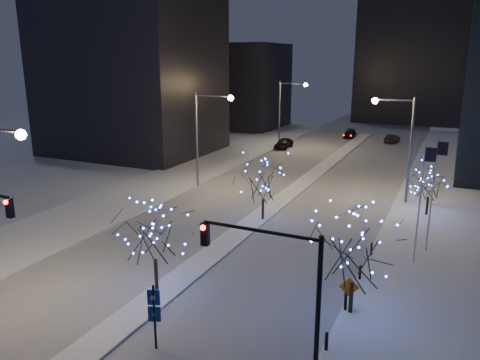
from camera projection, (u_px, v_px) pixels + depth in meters
The scene contains 23 objects.
ground at pixel (98, 344), 22.68m from camera, with size 160.00×160.00×0.00m, color white.
road at pixel (309, 179), 53.36m from camera, with size 20.00×130.00×0.02m, color #A4A9B2.
median at pixel (295, 189), 48.96m from camera, with size 2.00×80.00×0.15m, color white.
east_sidewalk at pixel (448, 247), 34.07m from camera, with size 10.00×90.00×0.15m, color white.
west_sidewalk at pixel (127, 198), 45.91m from camera, with size 8.00×90.00×0.15m, color white.
filler_west_near at pixel (131, 68), 66.12m from camera, with size 22.00×18.00×24.00m, color black.
filler_west_far at pixel (235, 86), 92.62m from camera, with size 18.00×16.00×16.00m, color black.
horizon_block at pixel (423, 19), 95.54m from camera, with size 24.00×14.00×42.00m, color black.
street_lamp_w_mid at pixel (205, 127), 48.34m from camera, with size 4.40×0.56×10.00m.
street_lamp_w_far at pixel (286, 105), 70.26m from camera, with size 4.40×0.56×10.00m.
street_lamp_east at pixel (401, 136), 43.22m from camera, with size 3.90×0.56×10.00m.
traffic_signal_east at pixel (281, 282), 18.69m from camera, with size 5.26×0.43×7.00m.
flagpoles at pixel (428, 192), 31.12m from camera, with size 1.35×2.60×8.00m.
bollards at pixel (353, 286), 27.13m from camera, with size 0.16×12.16×0.90m.
car_near at pixel (284, 143), 71.01m from camera, with size 1.87×4.64×1.58m, color black.
car_mid at pixel (392, 139), 75.75m from camera, with size 1.42×4.08×1.34m, color black.
car_far at pixel (350, 134), 80.46m from camera, with size 1.87×4.60×1.34m, color black.
holiday_tree_median_near at pixel (154, 233), 26.90m from camera, with size 4.57×4.57×5.48m.
holiday_tree_median_far at pixel (263, 180), 38.96m from camera, with size 5.12×5.12×5.41m.
holiday_tree_plaza_near at pixel (354, 250), 24.34m from camera, with size 5.82×5.82×5.79m.
holiday_tree_plaza_far at pixel (430, 182), 40.17m from camera, with size 4.17×4.17×4.49m.
wayfinding_sign at pixel (154, 310), 21.79m from camera, with size 0.58×0.27×3.33m.
construction_sign at pixel (349, 290), 25.35m from camera, with size 1.09×0.31×1.84m.
Camera 1 is at (14.64, -15.14, 13.48)m, focal length 35.00 mm.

